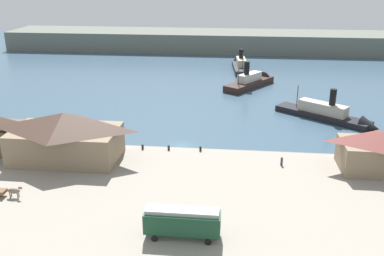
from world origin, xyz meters
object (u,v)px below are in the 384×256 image
(mooring_post_center_west, at_px, (169,148))
(mooring_post_center_east, at_px, (143,147))
(street_tram, at_px, (182,221))
(pedestrian_near_west_shed, at_px, (282,161))
(ferry_mid_harbor, at_px, (253,81))
(ferry_outer_harbor, at_px, (240,65))
(ferry_shed_east_terminal, at_px, (65,136))
(ferry_moored_east, at_px, (333,116))
(mooring_post_east, at_px, (200,149))
(horse_cart, at_px, (4,191))

(mooring_post_center_west, xyz_separation_m, mooring_post_center_east, (-5.09, -0.16, 0.00))
(street_tram, bearing_deg, pedestrian_near_west_shed, 57.83)
(mooring_post_center_east, bearing_deg, ferry_mid_harbor, 67.45)
(street_tram, distance_m, ferry_outer_harbor, 106.14)
(ferry_shed_east_terminal, distance_m, ferry_moored_east, 61.27)
(mooring_post_east, height_order, ferry_outer_harbor, ferry_outer_harbor)
(mooring_post_east, relative_size, ferry_mid_harbor, 0.04)
(mooring_post_center_east, bearing_deg, ferry_shed_east_terminal, -154.73)
(mooring_post_center_west, bearing_deg, mooring_post_east, 1.12)
(ferry_outer_harbor, bearing_deg, horse_cart, -110.03)
(horse_cart, bearing_deg, mooring_post_center_east, 50.16)
(horse_cart, xyz_separation_m, mooring_post_center_west, (22.19, 20.66, -0.48))
(ferry_mid_harbor, bearing_deg, mooring_post_center_west, -107.91)
(pedestrian_near_west_shed, distance_m, mooring_post_east, 15.68)
(street_tram, xyz_separation_m, ferry_mid_harbor, (11.36, 82.78, -2.12))
(street_tram, xyz_separation_m, mooring_post_east, (-0.14, 28.33, -1.98))
(mooring_post_east, bearing_deg, pedestrian_near_west_shed, -18.12)
(horse_cart, distance_m, ferry_mid_harbor, 85.12)
(mooring_post_east, distance_m, ferry_outer_harbor, 77.89)
(mooring_post_center_west, distance_m, ferry_moored_east, 42.72)
(street_tram, height_order, horse_cart, street_tram)
(horse_cart, height_order, mooring_post_east, horse_cart)
(street_tram, bearing_deg, mooring_post_center_east, 112.05)
(mooring_post_center_west, height_order, mooring_post_east, same)
(mooring_post_east, bearing_deg, ferry_mid_harbor, 78.07)
(mooring_post_center_east, bearing_deg, pedestrian_near_west_shed, -9.97)
(mooring_post_center_west, xyz_separation_m, ferry_moored_east, (35.50, 23.75, -0.27))
(ferry_shed_east_terminal, bearing_deg, ferry_mid_harbor, 59.74)
(pedestrian_near_west_shed, xyz_separation_m, mooring_post_center_west, (-21.03, 4.76, -0.31))
(street_tram, bearing_deg, ferry_moored_east, 60.65)
(pedestrian_near_west_shed, distance_m, ferry_outer_harbor, 82.74)
(horse_cart, distance_m, mooring_post_center_west, 30.32)
(ferry_outer_harbor, bearing_deg, ferry_mid_harbor, -80.22)
(ferry_outer_harbor, bearing_deg, ferry_moored_east, -67.93)
(mooring_post_east, distance_m, ferry_mid_harbor, 55.64)
(ferry_shed_east_terminal, height_order, ferry_moored_east, ferry_shed_east_terminal)
(horse_cart, bearing_deg, ferry_shed_east_terminal, 73.14)
(pedestrian_near_west_shed, height_order, mooring_post_east, pedestrian_near_west_shed)
(horse_cart, xyz_separation_m, ferry_outer_harbor, (35.84, 98.31, -0.68))
(mooring_post_east, bearing_deg, ferry_shed_east_terminal, -165.29)
(street_tram, bearing_deg, ferry_mid_harbor, 82.19)
(ferry_moored_east, bearing_deg, horse_cart, -142.41)
(mooring_post_center_east, xyz_separation_m, ferry_mid_harbor, (22.72, 54.73, -0.14))
(ferry_shed_east_terminal, xyz_separation_m, horse_cart, (-4.40, -14.50, -3.60))
(ferry_shed_east_terminal, distance_m, mooring_post_east, 25.07)
(ferry_moored_east, bearing_deg, mooring_post_east, -141.18)
(street_tram, bearing_deg, ferry_outer_harbor, 86.01)
(mooring_post_east, bearing_deg, street_tram, -89.72)
(ferry_shed_east_terminal, relative_size, ferry_mid_harbor, 0.95)
(mooring_post_center_west, xyz_separation_m, ferry_mid_harbor, (17.63, 54.56, -0.14))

